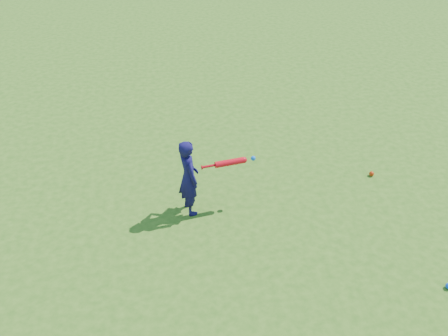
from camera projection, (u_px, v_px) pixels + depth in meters
name	position (u px, v px, depth m)	size (l,w,h in m)	color
ground	(171.00, 223.00, 6.79)	(80.00, 80.00, 0.00)	#346317
child	(189.00, 177.00, 6.71)	(0.41, 0.27, 1.13)	#130F46
ground_ball_red	(372.00, 174.00, 7.69)	(0.08, 0.08, 0.08)	red
bat_swing	(232.00, 162.00, 6.73)	(0.76, 0.22, 0.09)	red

